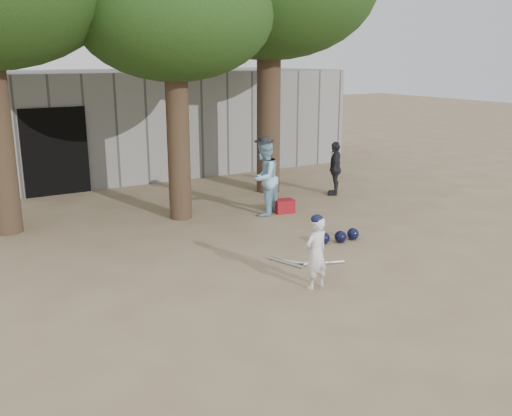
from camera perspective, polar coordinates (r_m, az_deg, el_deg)
ground at (r=8.77m, az=-0.01°, el=-7.98°), size 70.00×70.00×0.00m
boy_player at (r=8.63m, az=6.04°, el=-4.49°), size 0.44×0.33×1.12m
spectator_blue at (r=12.53m, az=0.81°, el=3.03°), size 1.03×0.98×1.67m
spectator_dark at (r=14.56m, az=7.92°, el=3.95°), size 0.79×0.81×1.36m
red_bag at (r=12.86m, az=2.83°, el=0.19°), size 0.48×0.41×0.30m
back_building at (r=17.86m, az=-17.45°, el=8.09°), size 16.00×5.24×3.00m
helmet_row at (r=10.94m, az=8.32°, el=-2.80°), size 0.87×0.33×0.23m
bat_pile at (r=9.75m, az=4.88°, el=-5.45°), size 1.03×0.86×0.06m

